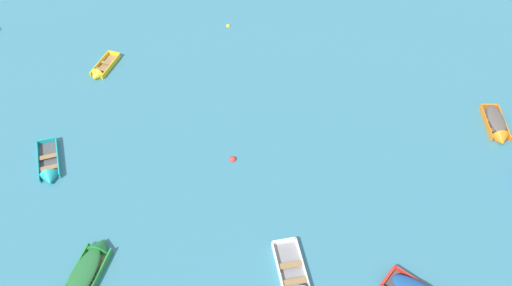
% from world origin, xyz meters
% --- Properties ---
extents(rowboat_green_outer_left, '(2.09, 4.45, 1.24)m').
position_xyz_m(rowboat_green_outer_left, '(-7.97, 9.56, 0.33)').
color(rowboat_green_outer_left, beige).
rests_on(rowboat_green_outer_left, ground_plane).
extents(rowboat_turquoise_midfield_left, '(2.37, 3.75, 1.10)m').
position_xyz_m(rowboat_turquoise_midfield_left, '(-12.11, 15.61, 0.18)').
color(rowboat_turquoise_midfield_left, '#4C4C51').
rests_on(rowboat_turquoise_midfield_left, ground_plane).
extents(rowboat_yellow_near_camera, '(1.69, 3.12, 0.89)m').
position_xyz_m(rowboat_yellow_near_camera, '(-11.40, 24.67, 0.16)').
color(rowboat_yellow_near_camera, '#99754C').
rests_on(rowboat_yellow_near_camera, ground_plane).
extents(rowboat_orange_back_row_center, '(1.30, 3.43, 1.07)m').
position_xyz_m(rowboat_orange_back_row_center, '(15.23, 20.81, 0.30)').
color(rowboat_orange_back_row_center, '#4C4C51').
rests_on(rowboat_orange_back_row_center, ground_plane).
extents(mooring_buoy_between_boats_left, '(0.43, 0.43, 0.43)m').
position_xyz_m(mooring_buoy_between_boats_left, '(-1.34, 17.34, 0.00)').
color(mooring_buoy_between_boats_left, red).
rests_on(mooring_buoy_between_boats_left, ground_plane).
extents(mooring_buoy_near_foreground, '(0.33, 0.33, 0.33)m').
position_xyz_m(mooring_buoy_near_foreground, '(-2.94, 30.75, 0.00)').
color(mooring_buoy_near_foreground, yellow).
rests_on(mooring_buoy_near_foreground, ground_plane).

